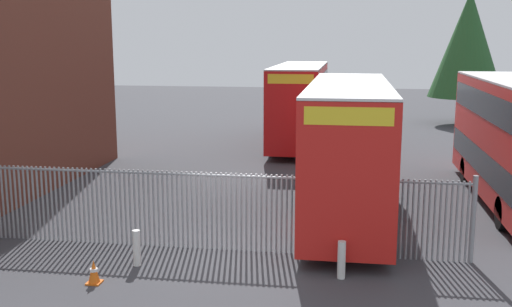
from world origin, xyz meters
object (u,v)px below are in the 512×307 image
at_px(double_decker_bus_near_gate, 348,144).
at_px(bollard_center_front, 341,260).
at_px(double_decker_bus_behind_fence_right, 300,102).
at_px(traffic_cone_by_gate, 94,272).
at_px(bollard_near_left, 137,248).

height_order(double_decker_bus_near_gate, bollard_center_front, double_decker_bus_near_gate).
height_order(double_decker_bus_behind_fence_right, traffic_cone_by_gate, double_decker_bus_behind_fence_right).
bearing_deg(traffic_cone_by_gate, bollard_center_front, 11.92).
bearing_deg(double_decker_bus_behind_fence_right, bollard_center_front, -82.09).
relative_size(double_decker_bus_behind_fence_right, bollard_near_left, 11.38).
xyz_separation_m(double_decker_bus_near_gate, bollard_center_front, (-0.07, -5.58, -1.95)).
bearing_deg(double_decker_bus_behind_fence_right, bollard_near_left, -97.91).
height_order(bollard_near_left, traffic_cone_by_gate, bollard_near_left).
bearing_deg(bollard_near_left, double_decker_bus_behind_fence_right, 82.09).
relative_size(double_decker_bus_near_gate, traffic_cone_by_gate, 18.32).
bearing_deg(double_decker_bus_near_gate, double_decker_bus_behind_fence_right, 101.43).
bearing_deg(traffic_cone_by_gate, bollard_near_left, 64.49).
distance_m(double_decker_bus_behind_fence_right, bollard_near_left, 19.21).
relative_size(bollard_near_left, bollard_center_front, 1.00).
relative_size(double_decker_bus_near_gate, double_decker_bus_behind_fence_right, 1.00).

